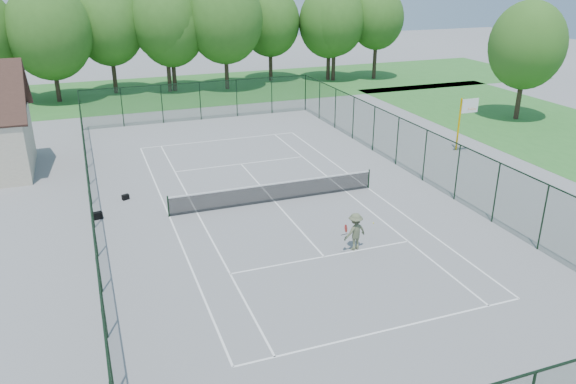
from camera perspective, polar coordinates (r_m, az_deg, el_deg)
name	(u,v)px	position (r m, az deg, el deg)	size (l,w,h in m)	color
ground	(275,202)	(29.37, -1.36, -0.98)	(140.00, 140.00, 0.00)	gray
grass_far	(175,91)	(57.42, -11.37, 10.07)	(80.00, 16.00, 0.01)	#357930
grass_side	(570,136)	(45.61, 26.69, 5.08)	(14.00, 40.00, 0.01)	#357930
court_lines	(275,202)	(29.37, -1.36, -0.97)	(11.05, 23.85, 0.01)	white
tennis_net	(275,191)	(29.15, -1.37, 0.06)	(11.08, 0.08, 1.10)	black
fence_enclosure	(274,174)	(28.80, -1.39, 1.88)	(18.05, 36.05, 3.02)	#163620
tree_line_far	(171,28)	(56.53, -11.84, 16.01)	(39.40, 6.40, 9.70)	#3B2A20
basketball_goal	(465,114)	(38.33, 17.54, 7.56)	(1.20, 1.43, 3.65)	#D5A001
tree_side	(527,45)	(48.19, 23.12, 13.53)	(5.78, 5.78, 9.15)	#3B2A20
sports_bag_a	(98,216)	(28.85, -18.76, -2.28)	(0.44, 0.26, 0.35)	black
sports_bag_b	(126,197)	(30.79, -16.18, -0.50)	(0.36, 0.22, 0.28)	black
tennis_player	(355,232)	(24.37, 6.83, -4.01)	(1.99, 0.95, 1.69)	#596043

